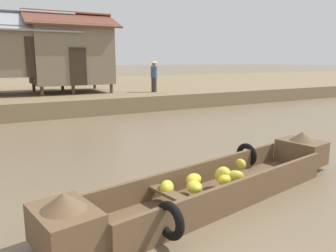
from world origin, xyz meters
TOP-DOWN VIEW (x-y plane):
  - ground_plane at (0.00, 10.00)m, footprint 300.00×300.00m
  - riverbank_strip at (0.00, 23.60)m, footprint 160.00×20.00m
  - banana_boat at (1.04, 4.00)m, footprint 6.26×2.41m
  - stilt_house_mid_right at (-0.31, 17.54)m, footprint 4.45×3.50m
  - stilt_house_right at (1.59, 17.64)m, footprint 4.49×3.92m
  - vendor_person at (5.46, 15.56)m, footprint 0.44×0.44m

SIDE VIEW (x-z plane):
  - ground_plane at x=0.00m, z-range 0.00..0.00m
  - banana_boat at x=1.04m, z-range -0.13..0.69m
  - riverbank_strip at x=0.00m, z-range 0.00..0.73m
  - vendor_person at x=5.46m, z-range 0.83..2.49m
  - stilt_house_right at x=1.59m, z-range 0.68..4.78m
  - stilt_house_mid_right at x=-0.31m, z-range 0.83..4.86m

